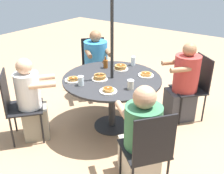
% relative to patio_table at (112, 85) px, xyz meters
% --- Properties ---
extents(ground_plane, '(12.00, 12.00, 0.00)m').
position_rel_patio_table_xyz_m(ground_plane, '(0.00, 0.00, -0.64)').
color(ground_plane, tan).
extents(patio_table, '(1.31, 1.31, 0.75)m').
position_rel_patio_table_xyz_m(patio_table, '(0.00, 0.00, 0.00)').
color(patio_table, '#28282B').
rests_on(patio_table, ground).
extents(umbrella_pole, '(0.04, 0.04, 2.22)m').
position_rel_patio_table_xyz_m(umbrella_pole, '(0.00, 0.00, 0.47)').
color(umbrella_pole, black).
rests_on(umbrella_pole, ground).
extents(patio_chair_north, '(0.61, 0.61, 0.94)m').
position_rel_patio_table_xyz_m(patio_chair_north, '(0.80, 0.93, -0.11)').
color(patio_chair_north, black).
rests_on(patio_chair_north, ground).
extents(diner_north, '(0.52, 0.54, 1.11)m').
position_rel_patio_table_xyz_m(diner_north, '(0.69, 0.80, -0.13)').
color(diner_north, gray).
rests_on(diner_north, ground).
extents(patio_chair_east, '(0.60, 0.60, 0.94)m').
position_rel_patio_table_xyz_m(patio_chair_east, '(-0.97, 0.76, -0.11)').
color(patio_chair_east, black).
rests_on(patio_chair_east, ground).
extents(diner_east, '(0.60, 0.58, 1.11)m').
position_rel_patio_table_xyz_m(diner_east, '(-0.82, 0.65, -0.14)').
color(diner_east, beige).
rests_on(diner_east, ground).
extents(patio_chair_south, '(0.61, 0.61, 0.94)m').
position_rel_patio_table_xyz_m(patio_chair_south, '(-0.82, -0.92, -0.11)').
color(patio_chair_south, black).
rests_on(patio_chair_south, ground).
extents(diner_south, '(0.56, 0.57, 1.16)m').
position_rel_patio_table_xyz_m(diner_south, '(-0.70, -0.79, -0.12)').
color(diner_south, '#3D3D42').
rests_on(diner_south, ground).
extents(patio_chair_west, '(0.60, 0.60, 0.94)m').
position_rel_patio_table_xyz_m(patio_chair_west, '(0.94, -0.79, -0.11)').
color(patio_chair_west, black).
rests_on(patio_chair_west, ground).
extents(diner_west, '(0.63, 0.62, 1.13)m').
position_rel_patio_table_xyz_m(diner_west, '(0.80, -0.67, -0.13)').
color(diner_west, slate).
rests_on(diner_west, ground).
extents(pancake_plate_a, '(0.21, 0.21, 0.07)m').
position_rel_patio_table_xyz_m(pancake_plate_a, '(0.10, 0.14, 0.14)').
color(pancake_plate_a, silver).
rests_on(pancake_plate_a, patio_table).
extents(pancake_plate_b, '(0.21, 0.21, 0.06)m').
position_rel_patio_table_xyz_m(pancake_plate_b, '(-0.20, 0.36, 0.13)').
color(pancake_plate_b, silver).
rests_on(pancake_plate_b, patio_table).
extents(pancake_plate_c, '(0.21, 0.21, 0.08)m').
position_rel_patio_table_xyz_m(pancake_plate_c, '(0.07, -0.31, 0.14)').
color(pancake_plate_c, silver).
rests_on(pancake_plate_c, patio_table).
extents(pancake_plate_d, '(0.21, 0.21, 0.05)m').
position_rel_patio_table_xyz_m(pancake_plate_d, '(-0.33, -0.32, 0.12)').
color(pancake_plate_d, silver).
rests_on(pancake_plate_d, patio_table).
extents(pancake_plate_e, '(0.21, 0.21, 0.04)m').
position_rel_patio_table_xyz_m(pancake_plate_e, '(0.36, 0.36, 0.12)').
color(pancake_plate_e, silver).
rests_on(pancake_plate_e, patio_table).
extents(syrup_bottle, '(0.09, 0.06, 0.17)m').
position_rel_patio_table_xyz_m(syrup_bottle, '(0.29, -0.24, 0.17)').
color(syrup_bottle, brown).
rests_on(syrup_bottle, patio_table).
extents(coffee_cup, '(0.08, 0.08, 0.11)m').
position_rel_patio_table_xyz_m(coffee_cup, '(-0.37, 0.14, 0.16)').
color(coffee_cup, beige).
rests_on(coffee_cup, patio_table).
extents(drinking_glass_a, '(0.07, 0.07, 0.12)m').
position_rel_patio_table_xyz_m(drinking_glass_a, '(0.18, 0.41, 0.17)').
color(drinking_glass_a, silver).
rests_on(drinking_glass_a, patio_table).
extents(drinking_glass_b, '(0.07, 0.07, 0.13)m').
position_rel_patio_table_xyz_m(drinking_glass_b, '(0.02, -0.57, 0.17)').
color(drinking_glass_b, silver).
rests_on(drinking_glass_b, patio_table).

